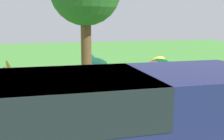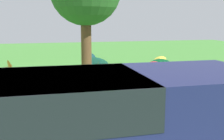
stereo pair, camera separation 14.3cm
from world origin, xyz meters
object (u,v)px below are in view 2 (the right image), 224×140
at_px(parasol_blue_1, 91,59).
at_px(parasol_red_0, 153,72).
at_px(van_dark, 104,115).
at_px(parasol_yellow_3, 160,59).
at_px(parasol_blue_0, 99,60).
at_px(parasol_orange_1, 11,66).
at_px(parasol_pink_0, 224,74).
at_px(park_bench, 141,81).
at_px(parasol_teal_1, 160,64).
at_px(parasol_red_1, 13,96).

bearing_deg(parasol_blue_1, parasol_red_0, 107.55).
bearing_deg(van_dark, parasol_yellow_3, -119.71).
xyz_separation_m(parasol_blue_0, parasol_orange_1, (3.96, -0.87, -0.23)).
bearing_deg(parasol_orange_1, parasol_blue_1, -167.05).
bearing_deg(parasol_pink_0, van_dark, 39.27).
height_order(park_bench, parasol_red_0, park_bench).
bearing_deg(parasol_teal_1, parasol_orange_1, -20.17).
bearing_deg(van_dark, parasol_teal_1, -120.95).
xyz_separation_m(parasol_red_1, parasol_teal_1, (-5.79, -3.54, 0.08)).
bearing_deg(parasol_red_0, parasol_pink_0, 158.69).
bearing_deg(parasol_orange_1, parasol_teal_1, 159.83).
bearing_deg(park_bench, parasol_blue_0, -85.41).
distance_m(van_dark, parasol_blue_0, 8.69).
relative_size(park_bench, parasol_teal_1, 1.40).
bearing_deg(parasol_pink_0, parasol_orange_1, -31.19).
xyz_separation_m(parasol_blue_0, parasol_pink_0, (-3.85, 3.86, -0.14)).
height_order(van_dark, parasol_red_1, van_dark).
bearing_deg(parasol_orange_1, parasol_blue_0, 167.66).
distance_m(parasol_red_0, parasol_pink_0, 2.61).
distance_m(van_dark, park_bench, 4.60).
relative_size(parasol_red_0, parasol_blue_0, 0.79).
relative_size(van_dark, parasol_red_0, 4.70).
xyz_separation_m(parasol_blue_0, parasol_yellow_3, (-3.24, -0.37, -0.12)).
xyz_separation_m(parasol_pink_0, parasol_teal_1, (1.45, -2.39, 0.08)).
height_order(parasol_red_1, parasol_yellow_3, parasol_red_1).
bearing_deg(parasol_blue_1, van_dark, 80.28).
height_order(parasol_red_0, parasol_teal_1, parasol_teal_1).
distance_m(park_bench, parasol_blue_1, 6.24).
bearing_deg(park_bench, parasol_red_1, 8.26).
bearing_deg(park_bench, parasol_teal_1, -124.24).
relative_size(park_bench, parasol_yellow_3, 1.84).
relative_size(parasol_blue_0, parasol_red_1, 1.12).
relative_size(parasol_blue_1, parasol_teal_1, 0.66).
height_order(park_bench, parasol_pink_0, park_bench).
relative_size(parasol_pink_0, parasol_red_1, 0.95).
bearing_deg(parasol_teal_1, parasol_red_0, 55.97).
height_order(parasol_blue_1, parasol_teal_1, parasol_teal_1).
xyz_separation_m(parasol_red_1, parasol_yellow_3, (-6.63, -5.38, 0.02)).
bearing_deg(parasol_red_1, park_bench, -171.74).
height_order(park_bench, parasol_blue_1, park_bench).
height_order(parasol_blue_1, parasol_orange_1, parasol_blue_1).
xyz_separation_m(park_bench, parasol_red_0, (-1.06, -1.55, -0.04)).
distance_m(parasol_blue_1, parasol_orange_1, 4.01).
bearing_deg(parasol_teal_1, parasol_blue_1, -52.79).
height_order(parasol_red_0, parasol_red_1, parasol_red_0).
relative_size(van_dark, parasol_orange_1, 7.65).
bearing_deg(parasol_orange_1, parasol_red_1, 95.56).
xyz_separation_m(park_bench, parasol_teal_1, (-2.04, -3.00, -0.00)).
bearing_deg(parasol_blue_1, parasol_orange_1, 12.95).
xyz_separation_m(park_bench, parasol_blue_1, (0.42, -6.23, -0.10)).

